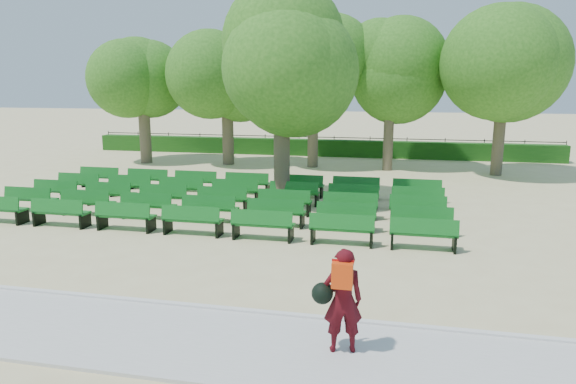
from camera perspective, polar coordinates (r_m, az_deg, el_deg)
The scene contains 9 objects.
ground at distance 15.50m, azimuth -5.15°, elevation -2.96°, with size 120.00×120.00×0.00m, color #CDBF88.
paving at distance 9.13m, azimuth -19.38°, elevation -14.46°, with size 30.00×2.20×0.06m, color beige.
curb at distance 10.02m, azimuth -15.93°, elevation -11.67°, with size 30.00×0.12×0.10m, color silver.
hedge at distance 28.87m, azimuth 3.05°, elevation 4.95°, with size 26.00×0.70×0.90m, color #194C13.
fence at distance 29.32m, azimuth 3.17°, elevation 4.17°, with size 26.00×0.10×1.02m, color black, non-canonical shape.
tree_line at distance 25.03m, azimuth 1.60°, elevation 2.83°, with size 21.80×6.80×7.04m, color #36741F, non-canonical shape.
bench_array at distance 16.44m, azimuth -6.95°, elevation -1.84°, with size 1.63×0.54×1.02m.
tree_among at distance 16.85m, azimuth -0.72°, elevation 14.43°, with size 4.98×4.98×6.97m.
person at distance 7.74m, azimuth 5.93°, elevation -11.73°, with size 0.79×0.51×1.60m.
Camera 1 is at (4.47, -14.30, 4.00)m, focal length 32.00 mm.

